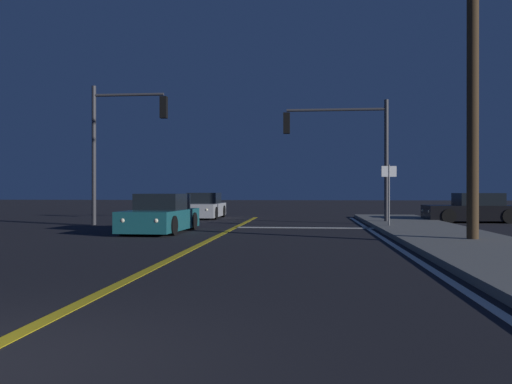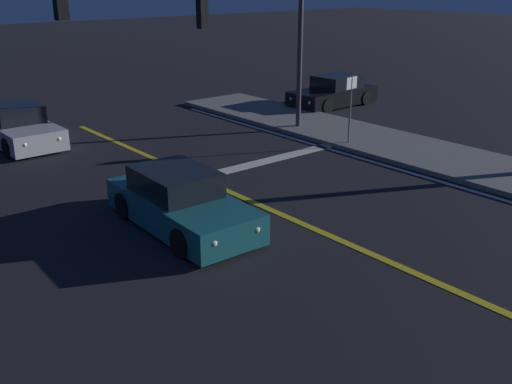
{
  "view_description": "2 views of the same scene",
  "coord_description": "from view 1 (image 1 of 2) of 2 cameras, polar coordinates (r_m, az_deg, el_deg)",
  "views": [
    {
      "loc": [
        2.89,
        -3.82,
        1.43
      ],
      "look_at": [
        0.75,
        17.58,
        1.39
      ],
      "focal_mm": 37.45,
      "sensor_mm": 36.0,
      "label": 1
    },
    {
      "loc": [
        -8.89,
        3.63,
        5.45
      ],
      "look_at": [
        -1.23,
        12.85,
        1.03
      ],
      "focal_mm": 41.07,
      "sensor_mm": 36.0,
      "label": 2
    }
  ],
  "objects": [
    {
      "name": "sidewalk_right",
      "position": [
        13.73,
        23.0,
        -5.57
      ],
      "size": [
        3.2,
        33.22,
        0.15
      ],
      "primitive_type": "cube",
      "color": "slate",
      "rests_on": "ground"
    },
    {
      "name": "lane_line_center",
      "position": [
        13.43,
        -6.77,
        -5.99
      ],
      "size": [
        0.2,
        31.37,
        0.01
      ],
      "primitive_type": "cube",
      "color": "gold",
      "rests_on": "ground"
    },
    {
      "name": "lane_line_edge_right",
      "position": [
        13.31,
        15.33,
        -6.05
      ],
      "size": [
        0.16,
        31.37,
        0.01
      ],
      "primitive_type": "cube",
      "color": "silver",
      "rests_on": "ground"
    },
    {
      "name": "stop_bar",
      "position": [
        20.82,
        5.12,
        -3.82
      ],
      "size": [
        5.35,
        0.5,
        0.01
      ],
      "primitive_type": "cube",
      "color": "silver",
      "rests_on": "ground"
    },
    {
      "name": "car_following_oncoming_teal",
      "position": [
        18.88,
        -10.11,
        -2.48
      ],
      "size": [
        1.93,
        4.34,
        1.34
      ],
      "rotation": [
        0.0,
        0.0,
        3.11
      ],
      "color": "#195960",
      "rests_on": "ground"
    },
    {
      "name": "car_mid_block_black",
      "position": [
        26.32,
        22.23,
        -1.76
      ],
      "size": [
        4.31,
        2.0,
        1.34
      ],
      "rotation": [
        0.0,
        0.0,
        1.61
      ],
      "color": "black",
      "rests_on": "ground"
    },
    {
      "name": "car_parked_curb_silver",
      "position": [
        28.31,
        -5.61,
        -1.62
      ],
      "size": [
        1.9,
        4.26,
        1.34
      ],
      "rotation": [
        0.0,
        0.0,
        3.15
      ],
      "color": "#B2B5BA",
      "rests_on": "ground"
    },
    {
      "name": "traffic_signal_near_right",
      "position": [
        23.23,
        9.63,
        5.43
      ],
      "size": [
        4.46,
        0.28,
        5.32
      ],
      "rotation": [
        0.0,
        0.0,
        3.14
      ],
      "color": "#38383D",
      "rests_on": "ground"
    },
    {
      "name": "traffic_signal_far_left",
      "position": [
        23.2,
        -14.38,
        6.12
      ],
      "size": [
        3.24,
        0.28,
        5.86
      ],
      "color": "#38383D",
      "rests_on": "ground"
    },
    {
      "name": "utility_pole_right",
      "position": [
        15.81,
        22.15,
        12.8
      ],
      "size": [
        1.51,
        0.31,
        9.49
      ],
      "color": "#42301E",
      "rests_on": "ground"
    },
    {
      "name": "street_sign_corner",
      "position": [
        20.49,
        14.02,
        0.64
      ],
      "size": [
        0.56,
        0.09,
        2.41
      ],
      "color": "slate",
      "rests_on": "ground"
    }
  ]
}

